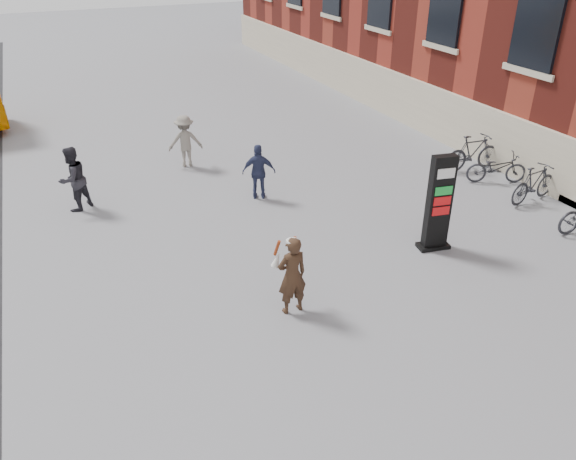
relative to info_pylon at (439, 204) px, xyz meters
name	(u,v)px	position (x,y,z in m)	size (l,w,h in m)	color
ground	(282,323)	(-4.50, -1.19, -1.18)	(100.00, 100.00, 0.00)	#9E9EA3
info_pylon	(439,204)	(0.00, 0.00, 0.00)	(0.81, 0.50, 2.36)	black
woman	(292,274)	(-4.15, -0.90, -0.32)	(0.64, 0.59, 1.68)	#301D16
pedestrian_a	(73,179)	(-7.58, 5.69, -0.29)	(0.86, 0.67, 1.77)	#25242B
pedestrian_b	(185,141)	(-4.03, 7.54, -0.35)	(1.07, 0.62, 1.66)	gray
pedestrian_c	(259,172)	(-2.78, 4.33, -0.39)	(0.93, 0.39, 1.58)	navy
bike_5	(534,184)	(4.10, 1.00, -0.64)	(0.50, 1.78, 1.07)	#292A2F
bike_6	(497,168)	(4.10, 2.45, -0.71)	(0.62, 1.77, 0.93)	#292A2F
bike_7	(473,153)	(4.10, 3.54, -0.60)	(0.54, 1.92, 1.15)	#292A2F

